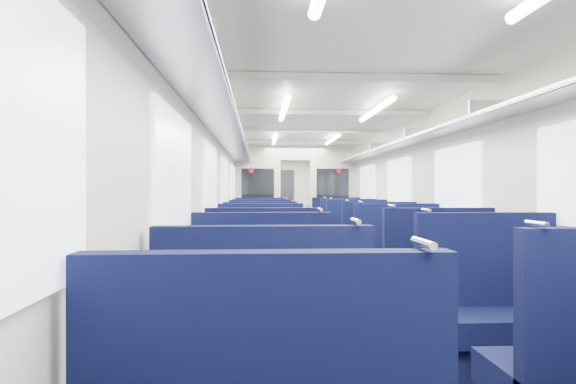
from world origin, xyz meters
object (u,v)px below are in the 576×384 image
seat_12 (260,256)px  seat_17 (347,239)px  seat_10 (261,268)px  seat_18 (260,234)px  end_door (283,198)px  seat_13 (376,256)px  seat_7 (494,322)px  seat_15 (358,246)px  bulkhead (295,193)px  seat_14 (260,247)px  seat_9 (433,287)px  seat_6 (262,320)px  seat_4 (263,377)px  seat_8 (261,287)px  seat_16 (260,240)px  seat_19 (337,233)px  seat_11 (400,269)px

seat_12 → seat_17: same height
seat_10 → seat_18: (0.00, 4.49, 0.00)m
end_door → seat_13: size_ratio=1.71×
seat_13 → seat_7: bearing=-90.0°
end_door → seat_15: end_door is taller
bulkhead → seat_17: bearing=-69.5°
bulkhead → end_door: bearing=90.0°
bulkhead → seat_14: bulkhead is taller
seat_9 → seat_18: same height
seat_6 → seat_12: same height
seat_4 → seat_13: size_ratio=1.00×
seat_7 → seat_8: same height
seat_16 → seat_17: bearing=1.3°
seat_4 → seat_9: size_ratio=1.00×
seat_6 → seat_8: bearing=90.0°
seat_17 → seat_6: bearing=-106.1°
seat_4 → seat_15: bearing=73.9°
seat_4 → seat_13: bearing=69.7°
seat_7 → seat_8: size_ratio=1.00×
seat_13 → seat_8: bearing=-127.2°
bulkhead → seat_15: bulkhead is taller
seat_9 → bulkhead: bearing=96.9°
seat_8 → seat_9: bearing=-3.5°
seat_8 → seat_19: 6.00m
seat_9 → seat_14: same height
seat_4 → seat_6: size_ratio=1.00×
seat_16 → seat_13: bearing=-54.3°
seat_9 → seat_16: (-1.66, 4.60, 0.00)m
seat_18 → seat_14: bearing=-90.0°
seat_12 → seat_18: size_ratio=1.00×
bulkhead → seat_4: (-0.83, -9.05, -0.87)m
seat_6 → seat_10: same height
seat_8 → seat_16: 4.49m
seat_4 → seat_18: size_ratio=1.00×
seat_9 → seat_16: 4.89m
end_door → seat_10: size_ratio=1.71×
end_door → seat_14: end_door is taller
seat_8 → seat_15: size_ratio=1.00×
seat_8 → seat_10: bearing=90.0°
seat_12 → seat_16: (0.00, 2.22, 0.00)m
seat_15 → bulkhead: bearing=104.2°
seat_8 → seat_14: size_ratio=1.00×
seat_9 → seat_16: same height
seat_4 → seat_8: bearing=90.0°
seat_13 → seat_16: (-1.66, 2.31, 0.00)m
seat_4 → seat_9: 2.75m
seat_17 → end_door: bearing=95.9°
seat_7 → seat_11: same height
seat_9 → seat_10: bearing=142.3°
seat_7 → seat_19: same height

